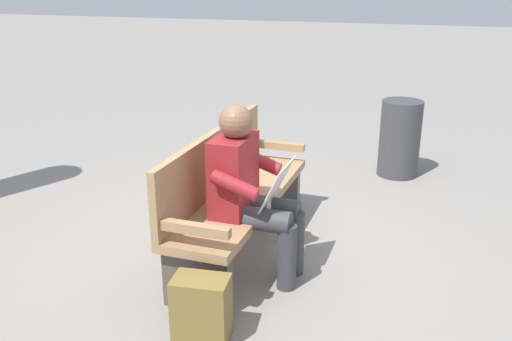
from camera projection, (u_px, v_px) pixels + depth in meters
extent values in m
plane|color=gray|center=(243.00, 250.00, 4.11)|extent=(40.00, 40.00, 0.00)
cube|color=#9E7A51|center=(242.00, 198.00, 3.97)|extent=(1.81, 0.52, 0.06)
cube|color=#9E7A51|center=(214.00, 162.00, 3.95)|extent=(1.80, 0.09, 0.45)
cube|color=#9E7A51|center=(277.00, 145.00, 4.68)|extent=(0.07, 0.48, 0.06)
cube|color=#9E7A51|center=(191.00, 228.00, 3.16)|extent=(0.07, 0.48, 0.06)
cube|color=#4C4742|center=(275.00, 188.00, 4.76)|extent=(0.09, 0.43, 0.39)
cube|color=#4C4742|center=(197.00, 281.00, 3.34)|extent=(0.09, 0.43, 0.39)
cube|color=maroon|center=(234.00, 175.00, 3.60)|extent=(0.41, 0.23, 0.52)
sphere|color=brown|center=(236.00, 122.00, 3.47)|extent=(0.22, 0.22, 0.22)
cylinder|color=#38383D|center=(269.00, 207.00, 3.71)|extent=(0.16, 0.42, 0.15)
cylinder|color=#38383D|center=(259.00, 219.00, 3.53)|extent=(0.16, 0.42, 0.15)
cylinder|color=#38383D|center=(295.00, 243.00, 3.73)|extent=(0.13, 0.13, 0.45)
cylinder|color=#38383D|center=(287.00, 257.00, 3.55)|extent=(0.13, 0.13, 0.45)
cylinder|color=maroon|center=(260.00, 161.00, 3.77)|extent=(0.10, 0.32, 0.18)
cylinder|color=maroon|center=(235.00, 185.00, 3.34)|extent=(0.10, 0.32, 0.18)
cube|color=silver|center=(277.00, 184.00, 3.51)|extent=(0.40, 0.14, 0.27)
cube|color=brown|center=(202.00, 309.00, 3.05)|extent=(0.23, 0.33, 0.39)
cube|color=olive|center=(208.00, 306.00, 3.18)|extent=(0.06, 0.22, 0.17)
cylinder|color=#38383D|center=(400.00, 138.00, 5.52)|extent=(0.41, 0.41, 0.77)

